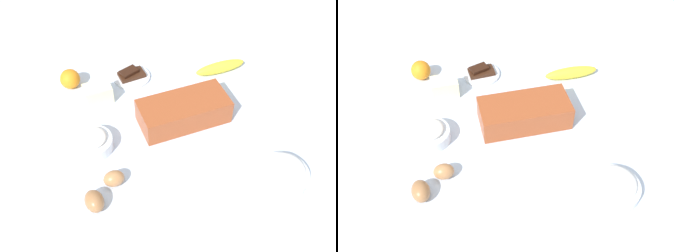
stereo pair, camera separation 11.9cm
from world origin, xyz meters
The scene contains 10 objects.
ground_plane centered at (0.00, 0.00, -0.01)m, with size 2.40×2.40×0.02m, color silver.
loaf_pan centered at (-0.06, -0.05, 0.04)m, with size 0.30×0.17×0.08m.
flour_bowl centered at (0.23, 0.00, 0.03)m, with size 0.12×0.12×0.06m.
sugar_bowl centered at (-0.27, 0.24, 0.03)m, with size 0.14×0.14×0.07m.
banana centered at (-0.25, -0.26, 0.02)m, with size 0.19×0.04×0.04m, color yellow.
orange_fruit centered at (0.28, -0.30, 0.03)m, with size 0.07×0.07×0.07m, color orange.
butter_block centered at (0.19, -0.20, 0.03)m, with size 0.09×0.06×0.06m, color #F4EDB2.
egg_near_butter centered at (0.25, 0.20, 0.02)m, with size 0.05×0.05×0.07m, color #A16C41.
egg_beside_bowl centered at (0.19, 0.14, 0.02)m, with size 0.05×0.05×0.06m, color #B47A4A.
chocolate_plate centered at (0.07, -0.29, 0.01)m, with size 0.13×0.13×0.03m.
Camera 1 is at (0.18, 0.79, 0.91)m, focal length 42.06 mm.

